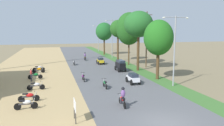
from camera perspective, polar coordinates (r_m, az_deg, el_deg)
The scene contains 27 objects.
ground_plane at distance 15.96m, azimuth 13.37°, elevation -14.96°, with size 180.00×180.00×0.00m, color #7A6B4C.
road_strip at distance 15.95m, azimuth 13.37°, elevation -14.83°, with size 9.00×140.00×0.08m, color #565659.
parked_motorbike_nearest at distance 19.14m, azimuth -20.88°, elevation -9.53°, with size 1.80×0.54×0.94m.
parked_motorbike_second at distance 21.04m, azimuth -20.24°, elevation -7.89°, with size 1.80×0.54×0.94m.
parked_motorbike_third at distance 24.80m, azimuth -18.64°, elevation -5.36°, with size 1.80×0.54×0.94m.
parked_motorbike_fourth at distance 30.20m, azimuth -18.82°, elevation -2.95°, with size 1.80×0.54×0.94m.
parked_motorbike_fifth at distance 34.31m, azimuth -18.06°, elevation -1.59°, with size 1.80×0.54×0.94m.
parked_motorbike_sixth at distance 35.72m, azimuth -18.03°, elevation -1.20°, with size 1.80×0.54×0.94m.
street_signboard at distance 15.78m, azimuth -9.41°, elevation -10.81°, with size 0.06×1.30×1.50m.
pedestrian_on_shoulder at distance 29.03m, azimuth -19.79°, elevation -2.62°, with size 0.30×0.39×1.62m.
median_tree_nearest at distance 28.63m, azimuth 11.68°, elevation 6.25°, with size 3.67×3.67×7.45m.
median_tree_second at distance 34.49m, azimuth 6.74°, elevation 9.65°, with size 4.38×4.38×9.01m.
median_tree_third at distance 39.76m, azimuth 4.34°, elevation 8.63°, with size 4.47×4.47×9.21m.
median_tree_fourth at distance 44.94m, azimuth 1.52°, elevation 8.59°, with size 3.16×3.16×8.13m.
median_tree_fifth at distance 56.67m, azimuth -2.00°, elevation 7.96°, with size 4.22×4.22×7.99m.
streetlamp_near at distance 25.52m, azimuth 15.56°, elevation 4.13°, with size 3.16×0.20×7.69m.
streetlamp_mid at distance 50.13m, azimuth 0.03°, elevation 6.83°, with size 3.16×0.20×8.42m.
streetlamp_far at distance 65.18m, azimuth -3.49°, elevation 6.78°, with size 3.16×0.20×7.52m.
utility_pole_near at distance 37.97m, azimuth 8.73°, elevation 6.09°, with size 1.80×0.20×9.19m.
car_sedan_white at distance 26.29m, azimuth 5.35°, elevation -3.76°, with size 1.10×2.26×1.19m.
car_van_black at distance 33.94m, azimuth 2.14°, elevation -0.48°, with size 1.19×2.41×1.67m.
car_sedan_yellow at distance 40.92m, azimuth -2.96°, elevation 0.65°, with size 1.10×2.26×1.19m.
motorbike_foreground_rider at distance 18.48m, azimuth 2.70°, elevation -8.64°, with size 0.54×1.80×1.66m.
motorbike_ahead_second at distance 24.27m, azimuth -1.81°, elevation -5.17°, with size 0.54×1.80×0.94m.
motorbike_ahead_third at distance 27.85m, azimuth -7.28°, elevation -3.45°, with size 0.54×1.80×0.94m.
motorbike_ahead_fourth at distance 40.50m, azimuth -9.58°, elevation 0.22°, with size 0.54×1.80×0.94m.
motorbike_ahead_fifth at distance 46.13m, azimuth -6.86°, elevation 1.62°, with size 0.54×1.80×1.66m.
Camera 1 is at (-7.10, -12.84, 6.28)m, focal length 36.13 mm.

